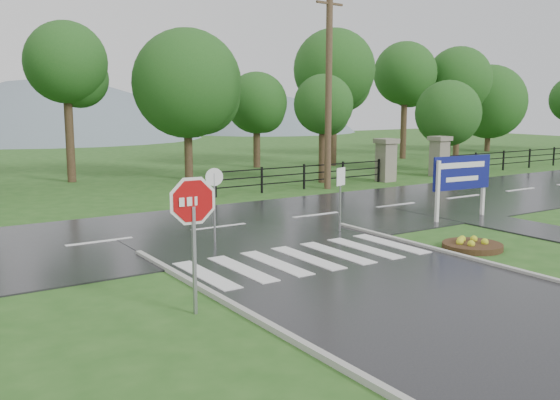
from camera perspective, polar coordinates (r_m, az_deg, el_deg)
ground at (r=13.12m, az=15.53°, el=-9.90°), size 120.00×120.00×0.00m
main_road at (r=20.83m, az=-5.60°, el=-2.58°), size 90.00×8.00×0.04m
walkway at (r=22.04m, az=22.34°, el=-2.58°), size 2.20×11.00×0.04m
crosswalk at (r=16.66m, az=2.47°, el=-5.29°), size 6.50×2.80×0.02m
pillar_west at (r=33.06m, az=9.67°, el=3.72°), size 1.00×1.00×2.24m
pillar_east at (r=35.90m, az=14.36°, el=3.98°), size 1.00×1.00×2.24m
fence_west at (r=29.79m, az=2.22°, el=2.38°), size 9.58×0.08×1.20m
fence_east at (r=44.45m, az=23.76°, el=3.85°), size 20.58×0.08×1.20m
hills at (r=76.79m, az=-22.59°, el=-6.52°), size 102.00×48.00×48.00m
treeline at (r=34.00m, az=-15.15°, el=1.68°), size 83.20×5.20×10.00m
stop_sign at (r=12.19m, az=-7.94°, el=-1.28°), size 1.30×0.13×2.92m
estate_billboard at (r=22.92m, az=16.28°, el=2.13°), size 2.60×0.29×2.28m
flower_bed at (r=18.64m, az=17.18°, el=-3.93°), size 1.69×1.69×0.34m
reg_sign_small at (r=19.85m, az=5.56°, el=1.22°), size 0.45×0.17×2.10m
reg_sign_round at (r=18.31m, az=-6.02°, el=0.34°), size 0.51×0.15×2.26m
utility_pole_east at (r=29.81m, az=4.47°, el=10.12°), size 1.66×0.33×9.34m
entrance_tree_left at (r=32.14m, az=4.00°, el=8.65°), size 3.04×3.04×5.53m
entrance_tree_right at (r=38.46m, az=15.13°, el=7.65°), size 3.87×3.87×5.40m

